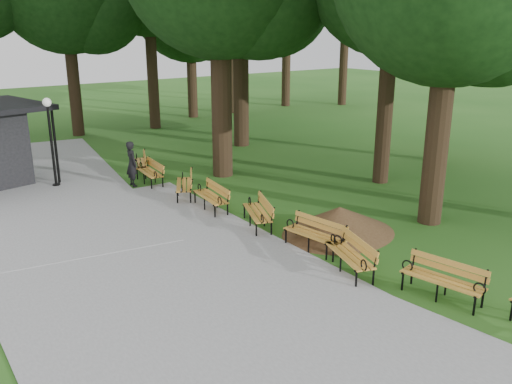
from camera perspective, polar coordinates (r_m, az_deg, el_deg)
ground at (r=12.71m, az=14.06°, el=-10.26°), size 100.00×100.00×0.00m
path at (r=12.47m, az=-9.21°, el=-10.34°), size 12.00×38.00×0.06m
person at (r=20.52m, az=-13.07°, el=2.94°), size 0.46×0.66×1.71m
lamp_post at (r=20.98m, az=-21.14°, el=6.77°), size 0.32×0.32×3.32m
dirt_mound at (r=15.65m, az=8.83°, el=-2.98°), size 2.94×2.94×0.81m
bench_2 at (r=12.53m, az=19.22°, el=-8.88°), size 0.95×1.98×0.88m
bench_3 at (r=13.27m, az=9.89°, el=-6.66°), size 1.25×2.00×0.88m
bench_4 at (r=14.38m, az=6.22°, el=-4.58°), size 0.87×1.96×0.88m
bench_5 at (r=15.96m, az=0.14°, el=-2.23°), size 1.36×2.00×0.88m
bench_6 at (r=17.50m, az=-4.86°, el=-0.53°), size 0.92×1.97×0.88m
bench_7 at (r=18.96m, az=-7.68°, el=0.76°), size 1.51×1.96×0.88m
bench_8 at (r=20.81m, az=-11.29°, el=2.07°), size 0.86×1.96×0.88m
bench_9 at (r=22.26m, az=-12.39°, el=2.98°), size 1.33×2.00×0.88m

